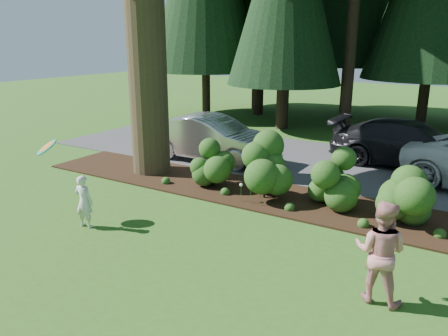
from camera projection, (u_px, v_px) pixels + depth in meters
name	position (u px, v px, depth m)	size (l,w,h in m)	color
ground	(212.00, 241.00, 9.69)	(80.00, 80.00, 0.00)	#305518
mulch_bed	(274.00, 197.00, 12.35)	(16.00, 2.50, 0.05)	black
driveway	(324.00, 163.00, 15.84)	(22.00, 6.00, 0.03)	#38383A
shrub_row	(299.00, 176.00, 11.65)	(6.53, 1.60, 1.61)	#214314
lily_cluster	(251.00, 188.00, 11.67)	(0.69, 0.09, 0.57)	#214314
car_silver_wagon	(212.00, 138.00, 15.88)	(1.73, 4.96, 1.63)	#B7B7BC
car_dark_suv	(411.00, 144.00, 15.12)	(2.22, 5.45, 1.58)	black
child	(84.00, 201.00, 10.26)	(0.47, 0.31, 1.28)	silver
adult	(380.00, 252.00, 7.25)	(0.88, 0.68, 1.80)	#AF1721
frisbee	(47.00, 147.00, 10.46)	(0.62, 0.51, 0.46)	teal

